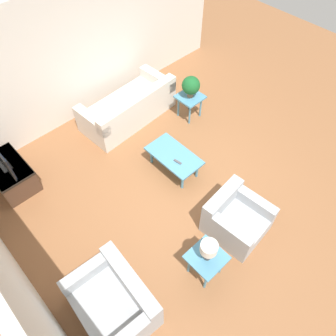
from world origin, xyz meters
TOP-DOWN VIEW (x-y plane):
  - ground_plane at (0.00, 0.00)m, footprint 14.00×14.00m
  - wall_back at (0.00, 3.06)m, footprint 7.20×0.12m
  - wall_right at (3.06, 0.00)m, footprint 0.12×7.20m
  - sofa at (2.14, -0.42)m, footprint 1.06×2.10m
  - armchair at (-1.15, 0.02)m, footprint 0.96×0.92m
  - loveseat at (-0.84, 2.26)m, footprint 1.26×0.98m
  - coffee_table at (0.45, -0.13)m, footprint 1.05×0.58m
  - side_table_plant at (1.31, -1.43)m, footprint 0.51×0.51m
  - side_table_lamp at (-1.34, 0.94)m, footprint 0.51×0.51m
  - tv_stand_chest at (2.25, 2.27)m, footprint 1.00×0.63m
  - potted_plant at (1.31, -1.43)m, footprint 0.38×0.38m
  - table_lamp at (-1.34, 0.94)m, footprint 0.25×0.25m
  - remote_control at (0.28, -0.06)m, footprint 0.16×0.07m

SIDE VIEW (x-z plane):
  - ground_plane at x=0.00m, z-range 0.00..0.00m
  - tv_stand_chest at x=2.25m, z-range 0.02..0.53m
  - loveseat at x=-0.84m, z-range -0.08..0.65m
  - sofa at x=2.14m, z-range -0.09..0.67m
  - armchair at x=-1.15m, z-range -0.07..0.66m
  - coffee_table at x=0.45m, z-range 0.16..0.58m
  - remote_control at x=0.28m, z-range 0.42..0.44m
  - side_table_plant at x=1.31m, z-range 0.18..0.73m
  - side_table_lamp at x=-1.34m, z-range 0.18..0.73m
  - table_lamp at x=-1.34m, z-range 0.61..1.00m
  - potted_plant at x=1.31m, z-range 0.58..1.05m
  - wall_back at x=0.00m, z-range 0.00..2.70m
  - wall_right at x=3.06m, z-range 0.00..2.70m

